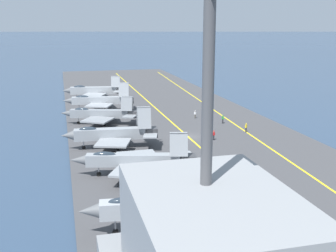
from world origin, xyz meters
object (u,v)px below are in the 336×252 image
Objects in this scene: parked_jet_fourth at (101,114)px; crew_white_vest at (195,114)px; crew_yellow_vest at (246,127)px; parked_jet_third at (112,134)px; parked_jet_fifth at (100,100)px; crew_green_vest at (223,119)px; crew_blue_vest at (216,192)px; parked_jet_sixth at (95,90)px; parked_jet_nearest at (163,207)px; crew_red_vest at (214,135)px; parked_jet_second at (137,160)px.

crew_white_vest is at bearing -87.72° from parked_jet_fourth.
parked_jet_fourth is at bearing 63.50° from crew_yellow_vest.
parked_jet_third is 0.95× the size of parked_jet_fifth.
parked_jet_fifth is 29.96m from crew_green_vest.
crew_blue_vest is at bearing 165.43° from crew_white_vest.
crew_blue_vest is at bearing -171.44° from parked_jet_fifth.
parked_jet_sixth is 34.25m from crew_white_vest.
parked_jet_third is 8.66× the size of crew_green_vest.
parked_jet_fifth is 9.63× the size of crew_white_vest.
parked_jet_nearest is 47.44m from crew_green_vest.
parked_jet_fifth is 9.50× the size of crew_red_vest.
parked_jet_second is at bearing -0.70° from parked_jet_nearest.
parked_jet_fifth reaches higher than crew_green_vest.
parked_jet_third reaches higher than parked_jet_second.
parked_jet_second reaches higher than crew_red_vest.
parked_jet_third is 8.93× the size of crew_yellow_vest.
parked_jet_fifth is 9.43× the size of crew_yellow_vest.
parked_jet_fifth is 1.00× the size of parked_jet_sixth.
parked_jet_nearest reaches higher than parked_jet_fourth.
parked_jet_third is at bearing 6.70° from parked_jet_second.
parked_jet_third reaches higher than parked_jet_nearest.
crew_white_vest is (-13.05, -19.05, -1.55)m from parked_jet_fifth.
parked_jet_second is at bearing 37.35° from crew_blue_vest.
parked_jet_nearest reaches higher than crew_yellow_vest.
parked_jet_second is 9.71× the size of crew_red_vest.
parked_jet_fifth reaches higher than parked_jet_second.
crew_green_vest is at bearing -28.45° from parked_jet_nearest.
crew_white_vest is 14.81m from crew_yellow_vest.
parked_jet_second reaches higher than crew_blue_vest.
crew_yellow_vest is (4.22, -25.68, -1.50)m from parked_jet_third.
parked_jet_sixth is at bearing 20.32° from crew_red_vest.
parked_jet_sixth is (60.10, 0.74, 0.20)m from parked_jet_second.
parked_jet_sixth is at bearing 33.97° from crew_white_vest.
crew_yellow_vest is at bearing -53.12° from parked_jet_second.
crew_blue_vest is (-40.83, -9.31, -1.25)m from parked_jet_fourth.
crew_blue_vest is 0.99× the size of crew_green_vest.
parked_jet_nearest reaches higher than parked_jet_sixth.
crew_green_vest is 12.97m from crew_red_vest.
parked_jet_third is 26.88m from crew_white_vest.
parked_jet_second is at bearing -173.30° from parked_jet_third.
crew_blue_vest is at bearing -173.24° from parked_jet_sixth.
parked_jet_fourth is 0.96× the size of parked_jet_sixth.
crew_blue_vest reaches higher than crew_white_vest.
crew_white_vest is 7.23m from crew_green_vest.
parked_jet_third is at bearing -179.56° from parked_jet_fourth.
parked_jet_fifth is (60.76, 0.48, -0.12)m from parked_jet_nearest.
parked_jet_fifth is 23.15m from crew_white_vest.
crew_yellow_vest is 1.01× the size of crew_red_vest.
crew_yellow_vest is (-42.05, -24.80, -1.51)m from parked_jet_sixth.
crew_yellow_vest is at bearing -80.66° from parked_jet_third.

